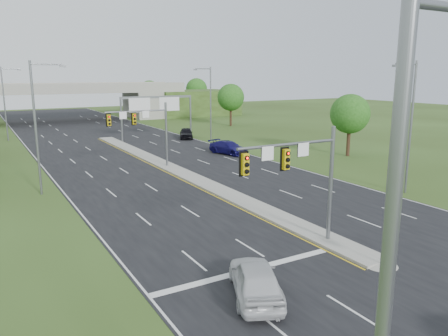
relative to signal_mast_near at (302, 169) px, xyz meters
name	(u,v)px	position (x,y,z in m)	size (l,w,h in m)	color
ground	(328,241)	(2.26, 0.07, -4.73)	(240.00, 240.00, 0.00)	#304017
road	(137,153)	(2.26, 35.07, -4.72)	(24.00, 160.00, 0.02)	black
median	(175,169)	(2.26, 23.07, -4.63)	(2.00, 54.00, 0.16)	gray
median_nose	(381,264)	(2.26, -3.93, -4.63)	(2.00, 2.00, 0.16)	gray
lane_markings	(149,161)	(1.66, 28.99, -4.70)	(23.72, 160.00, 0.01)	gold
signal_mast_near	(302,169)	(0.00, 0.00, 0.00)	(6.62, 0.60, 7.00)	slate
signal_mast_far	(146,125)	(0.00, 25.00, 0.00)	(6.62, 0.60, 7.00)	slate
keep_right_sign	(391,242)	(2.26, -4.45, -3.21)	(0.60, 0.13, 2.20)	slate
sign_gantry	(156,105)	(8.95, 44.99, 0.51)	(11.58, 0.44, 6.67)	slate
overpass	(67,105)	(2.26, 80.07, -1.17)	(80.00, 14.00, 8.10)	gray
lightpole_l_mid	(38,122)	(-11.03, 20.07, 1.38)	(2.85, 0.25, 11.00)	slate
lightpole_l_far	(6,100)	(-11.03, 55.07, 1.38)	(2.85, 0.25, 11.00)	slate
lightpole_r_near	(410,121)	(15.56, 5.07, 1.38)	(2.85, 0.25, 11.00)	slate
lightpole_r_far	(209,100)	(15.56, 40.07, 1.38)	(2.85, 0.25, 11.00)	slate
tree_r_near	(350,114)	(24.26, 20.07, 0.45)	(4.80, 4.80, 7.60)	#382316
tree_r_mid	(231,97)	(28.26, 55.07, 0.78)	(5.20, 5.20, 8.12)	#382316
tree_back_c	(150,91)	(26.26, 94.07, 0.78)	(5.60, 5.60, 8.32)	#382316
tree_back_d	(197,89)	(40.26, 94.07, 1.11)	(6.00, 6.00, 8.85)	#382316
car_white	(256,279)	(-5.34, -3.36, -3.85)	(2.03, 5.04, 1.72)	silver
car_far_b	(229,148)	(12.10, 28.52, -3.89)	(2.29, 5.64, 1.64)	#110D51
car_far_c	(186,133)	(13.26, 43.62, -3.88)	(1.96, 4.87, 1.66)	black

